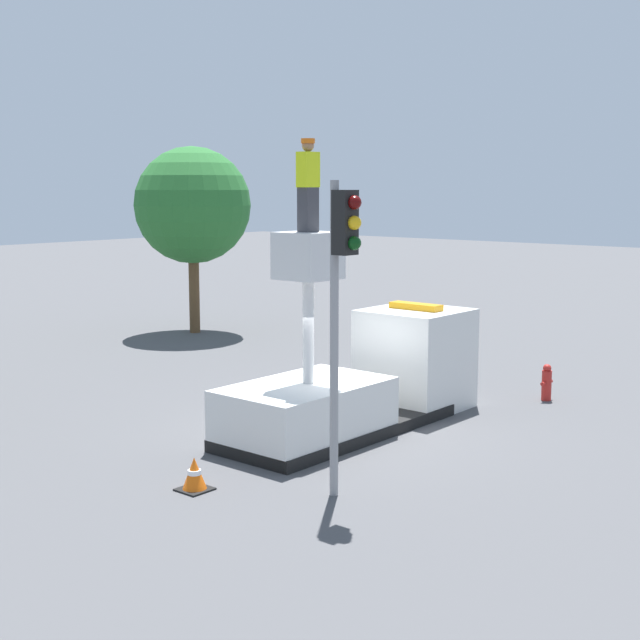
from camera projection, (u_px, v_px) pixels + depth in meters
name	position (u px, v px, depth m)	size (l,w,h in m)	color
ground_plane	(339.00, 432.00, 18.24)	(120.00, 120.00, 0.00)	#4C4C4F
bucket_truck	(362.00, 382.00, 18.69)	(6.52, 2.12, 4.13)	black
worker	(308.00, 185.00, 16.79)	(0.40, 0.26, 1.75)	#38383D
traffic_light_pole	(341.00, 276.00, 13.90)	(0.34, 0.57, 5.08)	gray
fire_hydrant	(547.00, 383.00, 20.92)	(0.47, 0.23, 0.87)	#B2231E
traffic_cone_rear	(194.00, 475.00, 14.71)	(0.51, 0.51, 0.56)	black
tree_right_bg	(192.00, 206.00, 30.19)	(3.96, 3.96, 6.35)	brown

